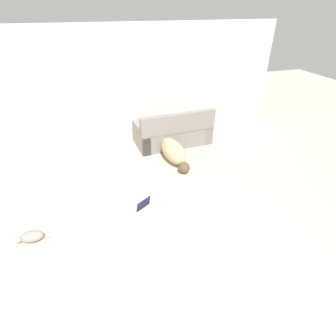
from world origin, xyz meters
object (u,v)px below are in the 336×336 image
(couch, at_px, (173,133))
(cat, at_px, (31,237))
(book_cream, at_px, (256,204))
(laptop_open, at_px, (146,207))
(dog, at_px, (174,152))

(couch, bearing_deg, cat, 34.70)
(couch, height_order, book_cream, couch)
(book_cream, bearing_deg, laptop_open, 167.56)
(laptop_open, distance_m, book_cream, 1.88)
(dog, bearing_deg, couch, 157.32)
(dog, xyz_separation_m, laptop_open, (-0.95, -1.41, -0.14))
(couch, xyz_separation_m, laptop_open, (-1.19, -2.18, -0.21))
(laptop_open, xyz_separation_m, book_cream, (1.83, -0.40, -0.06))
(laptop_open, bearing_deg, dog, 24.63)
(cat, bearing_deg, laptop_open, -170.78)
(cat, relative_size, laptop_open, 1.18)
(cat, xyz_separation_m, book_cream, (3.55, -0.26, -0.06))
(dog, xyz_separation_m, cat, (-2.66, -1.55, -0.14))
(cat, height_order, laptop_open, laptop_open)
(dog, relative_size, laptop_open, 3.49)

